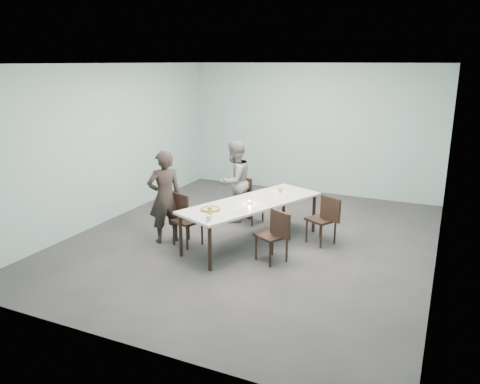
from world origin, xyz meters
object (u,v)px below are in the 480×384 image
at_px(beer_glass, 210,211).
at_px(tealight, 250,202).
at_px(chair_far_left, 247,197).
at_px(chair_near_right, 275,232).
at_px(diner_far, 235,181).
at_px(chair_far_right, 325,217).
at_px(table, 252,205).
at_px(diner_near, 165,197).
at_px(side_plate, 235,210).
at_px(chair_near_left, 184,216).
at_px(amber_tumbler, 280,191).
at_px(pizza, 210,209).
at_px(water_tumbler, 209,218).

relative_size(beer_glass, tealight, 2.68).
xyz_separation_m(chair_far_left, chair_near_right, (1.18, -1.63, 0.00)).
xyz_separation_m(chair_far_left, diner_far, (-0.25, -0.06, 0.29)).
relative_size(chair_far_right, diner_far, 0.55).
height_order(table, chair_far_right, chair_far_right).
height_order(chair_near_right, beer_glass, beer_glass).
distance_m(table, diner_near, 1.49).
xyz_separation_m(diner_near, diner_far, (0.61, 1.51, -0.01)).
bearing_deg(side_plate, chair_near_right, -3.25).
height_order(chair_near_right, diner_near, diner_near).
bearing_deg(chair_near_left, beer_glass, -15.08).
distance_m(chair_far_left, side_plate, 1.68).
xyz_separation_m(diner_far, amber_tumbler, (1.03, -0.25, -0.00)).
distance_m(diner_far, side_plate, 1.69).
height_order(chair_near_left, diner_near, diner_near).
height_order(chair_far_left, chair_near_right, same).
bearing_deg(diner_far, chair_far_left, 119.28).
height_order(pizza, beer_glass, beer_glass).
xyz_separation_m(table, diner_near, (-1.39, -0.53, 0.11)).
distance_m(beer_glass, tealight, 0.91).
bearing_deg(tealight, diner_far, 125.91).
bearing_deg(chair_far_left, water_tumbler, -66.15).
distance_m(side_plate, water_tumbler, 0.65).
bearing_deg(side_plate, diner_far, 115.47).
relative_size(chair_near_left, chair_far_left, 1.00).
height_order(chair_near_right, diner_far, diner_far).
distance_m(chair_near_right, amber_tumbler, 1.41).
bearing_deg(tealight, chair_near_left, -160.55).
xyz_separation_m(table, pizza, (-0.41, -0.72, 0.08)).
relative_size(diner_far, side_plate, 8.83).
bearing_deg(chair_near_left, chair_near_right, 13.96).
xyz_separation_m(chair_far_right, diner_near, (-2.54, -0.99, 0.31)).
height_order(table, tealight, tealight).
xyz_separation_m(chair_far_left, side_plate, (0.48, -1.59, 0.25)).
distance_m(beer_glass, amber_tumbler, 1.78).
relative_size(table, beer_glass, 18.30).
bearing_deg(amber_tumbler, beer_glass, -107.39).
height_order(table, diner_far, diner_far).
relative_size(chair_near_left, amber_tumbler, 10.88).
bearing_deg(table, diner_far, 128.63).
xyz_separation_m(diner_near, side_plate, (1.34, -0.02, -0.05)).
bearing_deg(pizza, side_plate, 24.51).
distance_m(chair_far_left, water_tumbler, 2.27).
height_order(chair_near_left, chair_far_right, same).
height_order(table, amber_tumbler, amber_tumbler).
bearing_deg(amber_tumbler, diner_far, 166.31).
height_order(chair_far_right, pizza, chair_far_right).
height_order(diner_far, tealight, diner_far).
distance_m(beer_glass, water_tumbler, 0.24).
xyz_separation_m(chair_near_left, diner_far, (0.26, 1.46, 0.29)).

